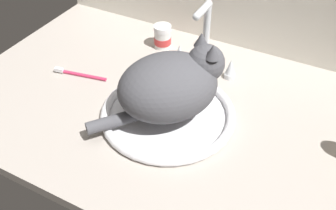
{
  "coord_description": "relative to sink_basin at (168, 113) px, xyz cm",
  "views": [
    {
      "loc": [
        37.6,
        -68.3,
        71.24
      ],
      "look_at": [
        3.94,
        -3.82,
        7.0
      ],
      "focal_mm": 40.29,
      "sensor_mm": 36.0,
      "label": 1
    }
  ],
  "objects": [
    {
      "name": "countertop",
      "position": [
        -3.94,
        3.82,
        -2.52
      ],
      "size": [
        115.3,
        74.3,
        3.0
      ],
      "primitive_type": "cube",
      "color": "#ADA399",
      "rests_on": "ground"
    },
    {
      "name": "backsplash_wall",
      "position": [
        -3.94,
        42.17,
        12.49
      ],
      "size": [
        115.3,
        2.4,
        33.04
      ],
      "primitive_type": "cube",
      "color": "silver",
      "rests_on": "ground"
    },
    {
      "name": "sink_basin",
      "position": [
        0.0,
        0.0,
        0.0
      ],
      "size": [
        35.46,
        35.46,
        2.35
      ],
      "color": "white",
      "rests_on": "countertop"
    },
    {
      "name": "faucet",
      "position": [
        -0.0,
        22.77,
        7.81
      ],
      "size": [
        19.9,
        10.9,
        22.87
      ],
      "color": "silver",
      "rests_on": "countertop"
    },
    {
      "name": "cat",
      "position": [
        0.93,
        1.17,
        9.43
      ],
      "size": [
        32.22,
        34.32,
        18.88
      ],
      "color": "#4C4C51",
      "rests_on": "sink_basin"
    },
    {
      "name": "pill_bottle",
      "position": [
        -17.24,
        29.21,
        2.57
      ],
      "size": [
        5.69,
        5.69,
        7.75
      ],
      "color": "white",
      "rests_on": "countertop"
    },
    {
      "name": "toothbrush",
      "position": [
        -31.77,
        3.17,
        -0.4
      ],
      "size": [
        16.39,
        4.14,
        1.7
      ],
      "color": "#D83359",
      "rests_on": "countertop"
    }
  ]
}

